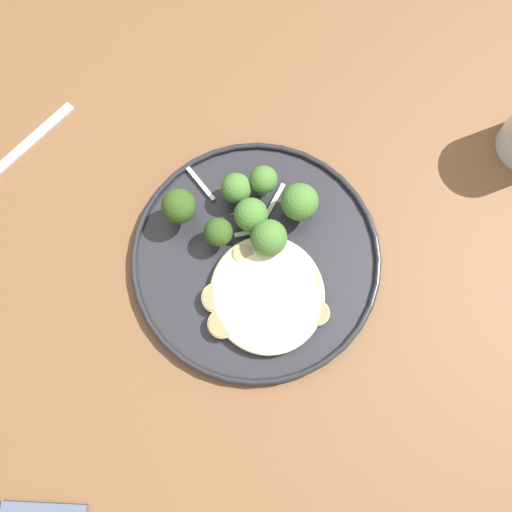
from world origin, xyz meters
The scene contains 22 objects.
ground centered at (0.00, 0.00, 0.00)m, with size 6.00×6.00×0.00m, color #47423D.
wooden_dining_table centered at (0.00, 0.00, 0.66)m, with size 1.40×1.00×0.74m.
dinner_plate centered at (-0.02, 0.02, 0.75)m, with size 0.29×0.29×0.02m.
noodle_bed centered at (-0.07, 0.02, 0.76)m, with size 0.14×0.13×0.02m.
seared_scallop_right_edge centered at (-0.06, 0.07, 0.76)m, with size 0.03×0.03×0.01m.
seared_scallop_on_noodles centered at (-0.10, -0.03, 0.76)m, with size 0.03×0.03×0.01m.
seared_scallop_front_small centered at (-0.07, 0.02, 0.76)m, with size 0.03×0.03×0.02m.
seared_scallop_tiny_bay centered at (-0.09, 0.07, 0.76)m, with size 0.03×0.03×0.01m.
seared_scallop_large_seared centered at (-0.06, -0.03, 0.76)m, with size 0.03×0.03×0.01m.
seared_scallop_center_golden centered at (-0.02, 0.04, 0.76)m, with size 0.03×0.03×0.02m.
seared_scallop_left_edge centered at (-0.08, -0.02, 0.76)m, with size 0.02×0.02×0.01m.
broccoli_floret_right_tilted centered at (0.02, 0.02, 0.78)m, with size 0.04×0.04×0.05m.
broccoli_floret_rear_charred centered at (0.01, 0.06, 0.78)m, with size 0.03×0.03×0.05m.
broccoli_floret_split_head centered at (0.06, 0.03, 0.78)m, with size 0.04×0.04×0.05m.
broccoli_floret_near_rim centered at (0.03, -0.04, 0.78)m, with size 0.04×0.04×0.06m.
broccoli_floret_tall_stalk centered at (0.06, 0.00, 0.78)m, with size 0.03×0.03×0.05m.
broccoli_floret_front_edge centered at (-0.01, 0.01, 0.78)m, with size 0.04×0.04×0.06m.
broccoli_floret_small_sprig centered at (0.04, 0.10, 0.79)m, with size 0.04×0.04×0.06m.
onion_sliver_curled_piece centered at (0.01, 0.02, 0.75)m, with size 0.04×0.01×0.00m, color silver.
onion_sliver_short_strip centered at (0.04, -0.01, 0.75)m, with size 0.05×0.01×0.00m, color silver.
onion_sliver_long_sliver centered at (0.08, 0.07, 0.75)m, with size 0.06×0.01×0.00m, color silver.
dinner_fork centered at (0.16, 0.30, 0.74)m, with size 0.13×0.16×0.00m.
Camera 1 is at (-0.19, 0.05, 1.41)m, focal length 41.30 mm.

